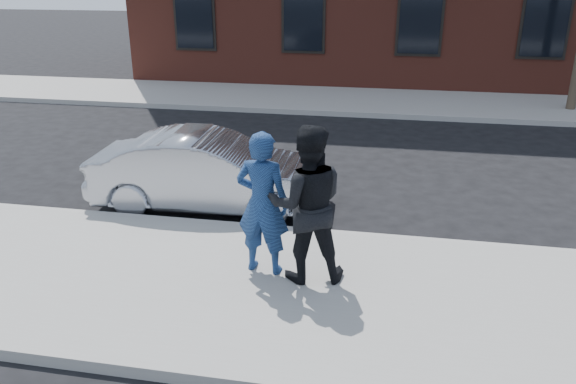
# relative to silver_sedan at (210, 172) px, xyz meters

# --- Properties ---
(ground) EXTENTS (100.00, 100.00, 0.00)m
(ground) POSITION_rel_silver_sedan_xyz_m (3.61, -2.42, -0.67)
(ground) COLOR black
(ground) RESTS_ON ground
(near_sidewalk) EXTENTS (50.00, 3.50, 0.15)m
(near_sidewalk) POSITION_rel_silver_sedan_xyz_m (3.61, -2.67, -0.59)
(near_sidewalk) COLOR gray
(near_sidewalk) RESTS_ON ground
(near_curb) EXTENTS (50.00, 0.10, 0.15)m
(near_curb) POSITION_rel_silver_sedan_xyz_m (3.61, -0.87, -0.59)
(near_curb) COLOR #999691
(near_curb) RESTS_ON ground
(far_sidewalk) EXTENTS (50.00, 3.50, 0.15)m
(far_sidewalk) POSITION_rel_silver_sedan_xyz_m (3.61, 8.83, -0.59)
(far_sidewalk) COLOR gray
(far_sidewalk) RESTS_ON ground
(far_curb) EXTENTS (50.00, 0.10, 0.15)m
(far_curb) POSITION_rel_silver_sedan_xyz_m (3.61, 7.03, -0.59)
(far_curb) COLOR #999691
(far_curb) RESTS_ON ground
(silver_sedan) EXTENTS (4.11, 1.61, 1.33)m
(silver_sedan) POSITION_rel_silver_sedan_xyz_m (0.00, 0.00, 0.00)
(silver_sedan) COLOR #999BA3
(silver_sedan) RESTS_ON ground
(man_hoodie) EXTENTS (0.75, 0.56, 1.92)m
(man_hoodie) POSITION_rel_silver_sedan_xyz_m (1.45, -2.22, 0.45)
(man_hoodie) COLOR navy
(man_hoodie) RESTS_ON near_sidewalk
(man_peacoat) EXTENTS (1.15, 0.98, 2.05)m
(man_peacoat) POSITION_rel_silver_sedan_xyz_m (2.04, -2.30, 0.51)
(man_peacoat) COLOR black
(man_peacoat) RESTS_ON near_sidewalk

